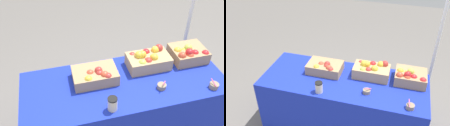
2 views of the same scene
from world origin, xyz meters
The scene contains 8 objects.
table centered at (0.00, 0.00, 0.37)m, with size 1.90×0.76×0.74m, color #192DB7.
apple_crate_left centered at (0.72, 0.17, 0.81)m, with size 0.34×0.30×0.18m.
apple_crate_middle centered at (0.28, 0.17, 0.82)m, with size 0.41×0.25×0.18m.
apple_crate_right centered at (-0.26, 0.09, 0.80)m, with size 0.41×0.27×0.15m.
sample_bowl_near centered at (0.30, -0.16, 0.76)m, with size 0.09×0.09×0.09m.
sample_bowl_mid centered at (0.75, -0.28, 0.76)m, with size 0.08×0.08×0.09m.
coffee_cup centered at (-0.20, -0.29, 0.80)m, with size 0.08×0.08×0.13m.
tent_pole centered at (1.00, 0.67, 1.02)m, with size 0.04×0.04×2.04m, color white.
Camera 1 is at (-0.56, -1.64, 2.35)m, focal length 40.61 mm.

